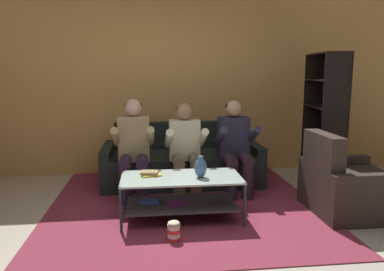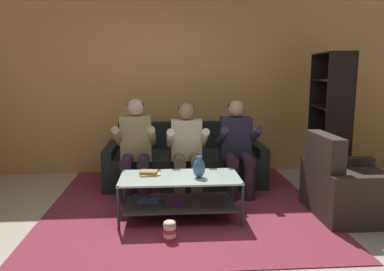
{
  "view_description": "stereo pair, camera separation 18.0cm",
  "coord_description": "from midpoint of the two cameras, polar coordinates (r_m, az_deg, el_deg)",
  "views": [
    {
      "loc": [
        -0.35,
        -3.21,
        1.53
      ],
      "look_at": [
        0.12,
        0.84,
        0.83
      ],
      "focal_mm": 35.0,
      "sensor_mm": 36.0,
      "label": 1
    },
    {
      "loc": [
        -0.17,
        -3.23,
        1.53
      ],
      "look_at": [
        0.12,
        0.84,
        0.83
      ],
      "focal_mm": 35.0,
      "sensor_mm": 36.0,
      "label": 2
    }
  ],
  "objects": [
    {
      "name": "ground",
      "position": [
        3.57,
        -1.86,
        -15.62
      ],
      "size": [
        16.8,
        16.8,
        0.0
      ],
      "primitive_type": "plane",
      "color": "#BBAF9E"
    },
    {
      "name": "bookshelf",
      "position": [
        5.41,
        18.71,
        0.27
      ],
      "size": [
        0.46,
        0.94,
        1.77
      ],
      "color": "black",
      "rests_on": "ground"
    },
    {
      "name": "coffee_table",
      "position": [
        3.94,
        -3.11,
        -8.4
      ],
      "size": [
        1.24,
        0.61,
        0.46
      ],
      "color": "#AEC6BA",
      "rests_on": "ground"
    },
    {
      "name": "couch",
      "position": [
        5.22,
        -2.59,
        -4.21
      ],
      "size": [
        2.13,
        0.91,
        0.81
      ],
      "color": "black",
      "rests_on": "ground"
    },
    {
      "name": "area_rug",
      "position": [
        4.54,
        -2.62,
        -9.89
      ],
      "size": [
        3.04,
        3.27,
        0.01
      ],
      "color": "maroon",
      "rests_on": "ground"
    },
    {
      "name": "back_partition",
      "position": [
        5.69,
        -4.04,
        8.91
      ],
      "size": [
        8.4,
        0.12,
        2.9
      ],
      "primitive_type": "cube",
      "color": "tan",
      "rests_on": "ground"
    },
    {
      "name": "popcorn_tub",
      "position": [
        3.52,
        -4.3,
        -14.32
      ],
      "size": [
        0.12,
        0.12,
        0.19
      ],
      "color": "red",
      "rests_on": "ground"
    },
    {
      "name": "armchair",
      "position": [
        4.41,
        21.55,
        -7.35
      ],
      "size": [
        0.85,
        0.9,
        0.89
      ],
      "color": "#322821",
      "rests_on": "ground"
    },
    {
      "name": "person_seated_middle",
      "position": [
        4.61,
        -2.15,
        -1.58
      ],
      "size": [
        0.5,
        0.58,
        1.14
      ],
      "color": "brown",
      "rests_on": "ground"
    },
    {
      "name": "person_seated_right",
      "position": [
        4.7,
        5.51,
        -1.23
      ],
      "size": [
        0.5,
        0.58,
        1.17
      ],
      "color": "#2D1D2A",
      "rests_on": "ground"
    },
    {
      "name": "vase",
      "position": [
        3.83,
        -0.03,
        -4.9
      ],
      "size": [
        0.13,
        0.13,
        0.22
      ],
      "color": "#385C84",
      "rests_on": "coffee_table"
    },
    {
      "name": "person_seated_left",
      "position": [
        4.61,
        -9.97,
        -1.41
      ],
      "size": [
        0.5,
        0.58,
        1.2
      ],
      "color": "#2D1D32",
      "rests_on": "ground"
    },
    {
      "name": "book_stack",
      "position": [
        3.97,
        -7.71,
        -5.75
      ],
      "size": [
        0.23,
        0.21,
        0.04
      ],
      "color": "gold",
      "rests_on": "coffee_table"
    }
  ]
}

